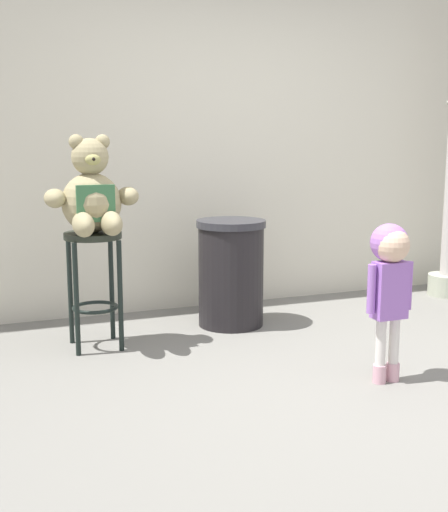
% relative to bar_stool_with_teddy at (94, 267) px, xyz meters
% --- Properties ---
extents(ground_plane, '(24.00, 24.00, 0.00)m').
position_rel_bar_stool_with_teddy_xyz_m(ground_plane, '(1.17, -1.27, -0.53)').
color(ground_plane, slate).
extents(building_wall, '(6.88, 0.30, 3.56)m').
position_rel_bar_stool_with_teddy_xyz_m(building_wall, '(1.17, 0.91, 1.25)').
color(building_wall, beige).
rests_on(building_wall, ground_plane).
extents(bar_stool_with_teddy, '(0.36, 0.36, 0.75)m').
position_rel_bar_stool_with_teddy_xyz_m(bar_stool_with_teddy, '(0.00, 0.00, 0.00)').
color(bar_stool_with_teddy, '#252B21').
rests_on(bar_stool_with_teddy, ground_plane).
extents(teddy_bear, '(0.58, 0.52, 0.61)m').
position_rel_bar_stool_with_teddy_xyz_m(teddy_bear, '(0.00, -0.03, 0.45)').
color(teddy_bear, '#998D66').
rests_on(teddy_bear, bar_stool_with_teddy).
extents(child_walking, '(0.28, 0.22, 0.88)m').
position_rel_bar_stool_with_teddy_xyz_m(child_walking, '(1.39, -1.20, 0.11)').
color(child_walking, '#D09CAB').
rests_on(child_walking, ground_plane).
extents(trash_bin, '(0.49, 0.49, 0.77)m').
position_rel_bar_stool_with_teddy_xyz_m(trash_bin, '(1.01, 0.17, -0.14)').
color(trash_bin, black).
rests_on(trash_bin, ground_plane).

